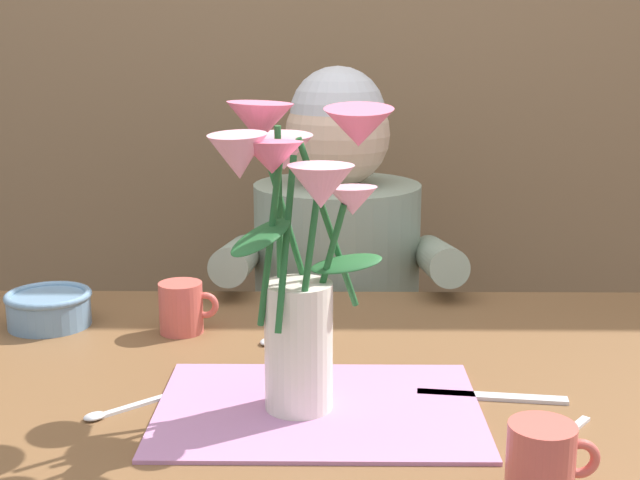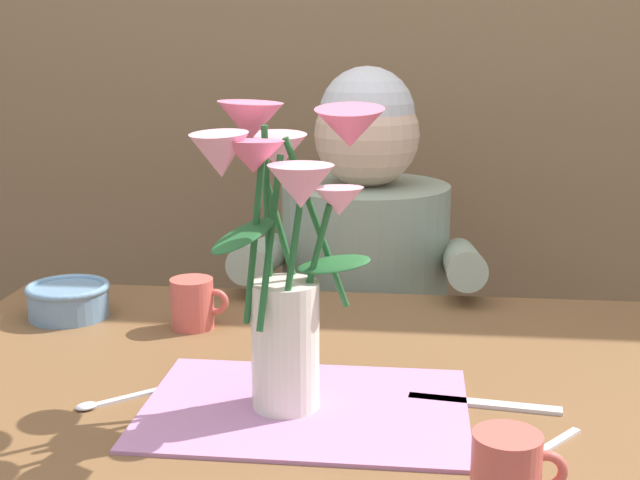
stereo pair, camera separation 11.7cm
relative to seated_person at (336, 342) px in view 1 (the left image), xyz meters
The scene contains 12 objects.
wood_panel_backdrop 0.81m from the seated_person, 92.39° to the left, with size 4.00×0.10×2.50m, color brown.
dining_table 0.62m from the seated_person, 91.69° to the right, with size 1.20×0.80×0.74m.
seated_person is the anchor object (origin of this frame).
striped_placemat 0.74m from the seated_person, 92.36° to the right, with size 0.40×0.28×0.01m, color #B275A3.
flower_vase 0.82m from the seated_person, 94.21° to the right, with size 0.23×0.24×0.38m.
ceramic_bowl 0.65m from the seated_person, 138.80° to the right, with size 0.14×0.14×0.06m.
dinner_knife 0.73m from the seated_person, 74.34° to the right, with size 0.19×0.02×0.01m, color silver.
coffee_cup 0.55m from the seated_person, 119.40° to the right, with size 0.09×0.07×0.08m.
tea_cup 0.97m from the seated_person, 78.13° to the right, with size 0.09×0.07×0.08m.
spoon_0 0.51m from the seated_person, 102.73° to the right, with size 0.04×0.12×0.01m.
spoon_1 0.86m from the seated_person, 73.12° to the right, with size 0.09×0.10×0.01m.
spoon_2 0.81m from the seated_person, 110.96° to the right, with size 0.10×0.09×0.01m.
Camera 1 is at (0.00, -1.09, 1.19)m, focal length 48.05 mm.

